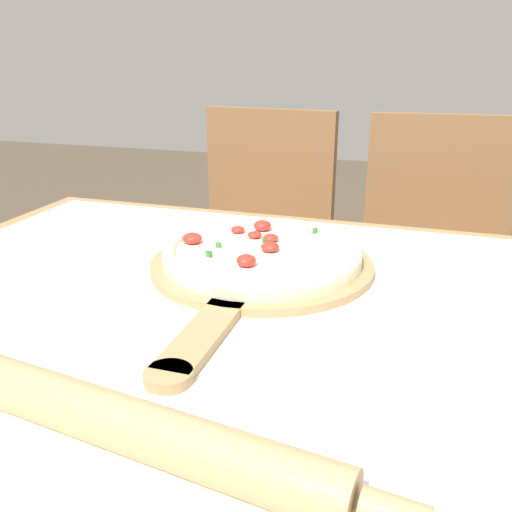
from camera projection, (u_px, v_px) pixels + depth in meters
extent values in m
cube|color=#A87F51|center=(242.00, 320.00, 0.70)|extent=(1.14, 0.86, 0.03)
cylinder|color=#A87F51|center=(93.00, 356.00, 1.31)|extent=(0.06, 0.06, 0.70)
cube|color=silver|center=(242.00, 308.00, 0.69)|extent=(1.06, 0.78, 0.00)
cylinder|color=tan|center=(262.00, 264.00, 0.82)|extent=(0.33, 0.33, 0.01)
cube|color=tan|center=(203.00, 335.00, 0.61)|extent=(0.04, 0.17, 0.01)
cylinder|color=tan|center=(168.00, 376.00, 0.53)|extent=(0.05, 0.05, 0.01)
cylinder|color=beige|center=(262.00, 256.00, 0.81)|extent=(0.30, 0.30, 0.02)
torus|color=beige|center=(262.00, 251.00, 0.81)|extent=(0.30, 0.30, 0.02)
cylinder|color=white|center=(262.00, 250.00, 0.81)|extent=(0.26, 0.26, 0.00)
ellipsoid|color=red|center=(255.00, 235.00, 0.85)|extent=(0.02, 0.02, 0.01)
ellipsoid|color=red|center=(269.00, 247.00, 0.79)|extent=(0.03, 0.03, 0.01)
ellipsoid|color=red|center=(262.00, 226.00, 0.89)|extent=(0.03, 0.03, 0.02)
ellipsoid|color=red|center=(246.00, 260.00, 0.74)|extent=(0.03, 0.03, 0.02)
ellipsoid|color=red|center=(238.00, 230.00, 0.88)|extent=(0.02, 0.02, 0.01)
ellipsoid|color=red|center=(271.00, 238.00, 0.83)|extent=(0.02, 0.02, 0.01)
ellipsoid|color=red|center=(192.00, 238.00, 0.83)|extent=(0.03, 0.03, 0.02)
cube|color=#387533|center=(209.00, 254.00, 0.77)|extent=(0.01, 0.01, 0.01)
cube|color=#387533|center=(315.00, 231.00, 0.87)|extent=(0.01, 0.01, 0.01)
cube|color=#387533|center=(274.00, 248.00, 0.79)|extent=(0.01, 0.01, 0.01)
cube|color=#387533|center=(265.00, 240.00, 0.83)|extent=(0.01, 0.01, 0.01)
cube|color=#387533|center=(218.00, 245.00, 0.81)|extent=(0.01, 0.01, 0.01)
cylinder|color=tan|center=(134.00, 427.00, 0.43)|extent=(0.37, 0.10, 0.05)
cube|color=brown|center=(247.00, 282.00, 1.50)|extent=(0.42, 0.42, 0.02)
cube|color=brown|center=(270.00, 186.00, 1.58)|extent=(0.38, 0.06, 0.44)
cylinder|color=brown|center=(172.00, 370.00, 1.49)|extent=(0.04, 0.04, 0.43)
cylinder|color=brown|center=(282.00, 395.00, 1.39)|extent=(0.04, 0.04, 0.43)
cylinder|color=brown|center=(220.00, 320.00, 1.77)|extent=(0.04, 0.04, 0.43)
cylinder|color=brown|center=(315.00, 338.00, 1.67)|extent=(0.04, 0.04, 0.43)
cube|color=brown|center=(432.00, 305.00, 1.36)|extent=(0.43, 0.43, 0.02)
cube|color=brown|center=(438.00, 198.00, 1.45)|extent=(0.38, 0.06, 0.44)
cylinder|color=brown|center=(358.00, 409.00, 1.33)|extent=(0.04, 0.04, 0.43)
cylinder|color=brown|center=(497.00, 429.00, 1.26)|extent=(0.04, 0.04, 0.43)
cylinder|color=brown|center=(365.00, 345.00, 1.62)|extent=(0.04, 0.04, 0.43)
cylinder|color=brown|center=(478.00, 358.00, 1.55)|extent=(0.04, 0.04, 0.43)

